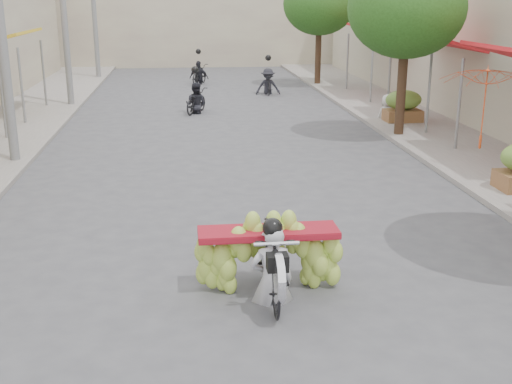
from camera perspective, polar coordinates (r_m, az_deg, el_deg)
name	(u,v)px	position (r m, az deg, el deg)	size (l,w,h in m)	color
sidewalk_right	(436,128)	(21.53, 15.73, 5.50)	(4.00, 60.00, 0.12)	gray
far_building	(196,7)	(42.55, -5.32, 16.07)	(20.00, 6.00, 7.00)	#B2A58D
street_tree_mid	(407,8)	(19.64, 13.25, 15.60)	(3.40, 3.40, 5.25)	#3A2719
street_tree_far	(319,4)	(31.22, 5.66, 16.29)	(3.40, 3.40, 5.25)	#3A2719
produce_crate_far	(403,103)	(22.05, 12.96, 7.69)	(1.20, 0.88, 1.16)	brown
banana_motorbike	(270,251)	(9.02, 1.29, -5.23)	(2.20, 1.92, 2.08)	black
market_umbrella	(489,65)	(15.98, 20.02, 10.54)	(2.47, 2.47, 1.99)	#D54A1C
pedestrian	(389,94)	(22.64, 11.70, 8.50)	(0.82, 0.53, 1.58)	silver
bg_motorbike_a	(195,93)	(23.79, -5.40, 8.77)	(1.17, 1.69, 1.95)	black
bg_motorbike_b	(268,74)	(28.40, 1.08, 10.43)	(1.08, 1.53, 1.95)	black
bg_motorbike_c	(199,68)	(31.89, -5.11, 10.91)	(1.19, 1.80, 1.95)	black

